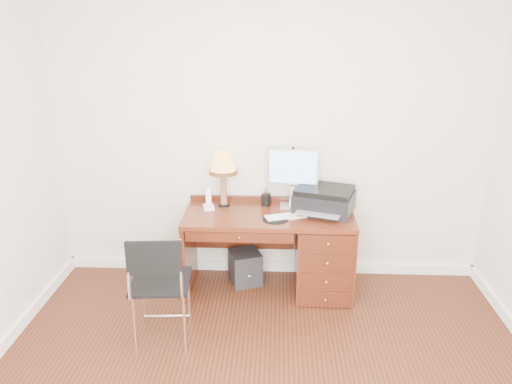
{
  "coord_description": "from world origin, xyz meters",
  "views": [
    {
      "loc": [
        0.07,
        -2.7,
        2.41
      ],
      "look_at": [
        -0.11,
        1.2,
        1.02
      ],
      "focal_mm": 35.0,
      "sensor_mm": 36.0,
      "label": 1
    }
  ],
  "objects_px": {
    "phone": "(209,203)",
    "monitor": "(292,170)",
    "chair": "(158,278)",
    "equipment_box": "(245,267)",
    "leg_lamp": "(223,166)",
    "printer": "(324,200)",
    "desk": "(304,249)"
  },
  "relations": [
    {
      "from": "phone",
      "to": "monitor",
      "type": "bearing_deg",
      "value": -4.27
    },
    {
      "from": "chair",
      "to": "equipment_box",
      "type": "distance_m",
      "value": 1.19
    },
    {
      "from": "monitor",
      "to": "equipment_box",
      "type": "xyz_separation_m",
      "value": [
        -0.42,
        -0.12,
        -0.93
      ]
    },
    {
      "from": "monitor",
      "to": "leg_lamp",
      "type": "xyz_separation_m",
      "value": [
        -0.62,
        -0.04,
        0.05
      ]
    },
    {
      "from": "leg_lamp",
      "to": "monitor",
      "type": "bearing_deg",
      "value": 3.71
    },
    {
      "from": "monitor",
      "to": "printer",
      "type": "relative_size",
      "value": 0.89
    },
    {
      "from": "phone",
      "to": "equipment_box",
      "type": "bearing_deg",
      "value": -11.3
    },
    {
      "from": "printer",
      "to": "chair",
      "type": "distance_m",
      "value": 1.63
    },
    {
      "from": "leg_lamp",
      "to": "chair",
      "type": "height_order",
      "value": "leg_lamp"
    },
    {
      "from": "phone",
      "to": "equipment_box",
      "type": "relative_size",
      "value": 0.62
    },
    {
      "from": "leg_lamp",
      "to": "equipment_box",
      "type": "distance_m",
      "value": 1.0
    },
    {
      "from": "phone",
      "to": "chair",
      "type": "bearing_deg",
      "value": -120.73
    },
    {
      "from": "desk",
      "to": "phone",
      "type": "distance_m",
      "value": 0.96
    },
    {
      "from": "desk",
      "to": "phone",
      "type": "height_order",
      "value": "phone"
    },
    {
      "from": "leg_lamp",
      "to": "equipment_box",
      "type": "relative_size",
      "value": 1.66
    },
    {
      "from": "monitor",
      "to": "phone",
      "type": "height_order",
      "value": "monitor"
    },
    {
      "from": "desk",
      "to": "leg_lamp",
      "type": "xyz_separation_m",
      "value": [
        -0.74,
        0.18,
        0.72
      ]
    },
    {
      "from": "leg_lamp",
      "to": "chair",
      "type": "bearing_deg",
      "value": -110.46
    },
    {
      "from": "phone",
      "to": "equipment_box",
      "type": "height_order",
      "value": "phone"
    },
    {
      "from": "desk",
      "to": "leg_lamp",
      "type": "height_order",
      "value": "leg_lamp"
    },
    {
      "from": "desk",
      "to": "monitor",
      "type": "xyz_separation_m",
      "value": [
        -0.12,
        0.22,
        0.67
      ]
    },
    {
      "from": "printer",
      "to": "equipment_box",
      "type": "xyz_separation_m",
      "value": [
        -0.71,
        0.02,
        -0.7
      ]
    },
    {
      "from": "leg_lamp",
      "to": "equipment_box",
      "type": "height_order",
      "value": "leg_lamp"
    },
    {
      "from": "monitor",
      "to": "equipment_box",
      "type": "relative_size",
      "value": 1.69
    },
    {
      "from": "desk",
      "to": "equipment_box",
      "type": "height_order",
      "value": "desk"
    },
    {
      "from": "phone",
      "to": "chair",
      "type": "distance_m",
      "value": 1.0
    },
    {
      "from": "monitor",
      "to": "chair",
      "type": "height_order",
      "value": "monitor"
    },
    {
      "from": "phone",
      "to": "equipment_box",
      "type": "distance_m",
      "value": 0.73
    },
    {
      "from": "desk",
      "to": "equipment_box",
      "type": "relative_size",
      "value": 4.77
    },
    {
      "from": "printer",
      "to": "phone",
      "type": "bearing_deg",
      "value": -161.73
    },
    {
      "from": "desk",
      "to": "chair",
      "type": "height_order",
      "value": "chair"
    },
    {
      "from": "printer",
      "to": "phone",
      "type": "height_order",
      "value": "printer"
    }
  ]
}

